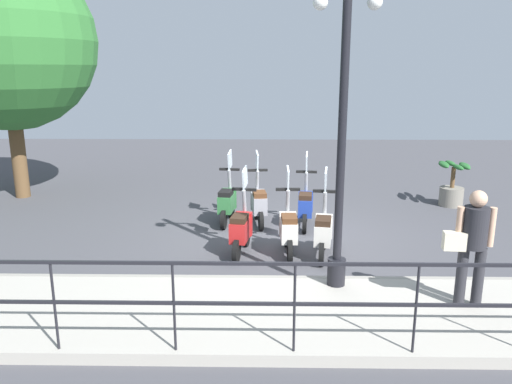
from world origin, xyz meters
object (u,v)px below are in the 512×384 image
lamp_post_near (341,152)px  scooter_far_1 (259,203)px  scooter_near_2 (241,228)px  pedestrian_with_bag (472,240)px  scooter_far_2 (227,202)px  tree_large (5,42)px  scooter_near_1 (288,228)px  potted_palm (452,188)px  scooter_far_0 (305,205)px  scooter_near_0 (323,231)px

lamp_post_near → scooter_far_1: lamp_post_near is taller
scooter_near_2 → scooter_far_1: (1.73, -0.29, 0.00)m
lamp_post_near → scooter_far_1: bearing=19.5°
lamp_post_near → pedestrian_with_bag: (-0.64, -1.65, -1.04)m
pedestrian_with_bag → scooter_far_2: size_ratio=1.03×
pedestrian_with_bag → tree_large: tree_large is taller
tree_large → scooter_near_1: size_ratio=3.92×
lamp_post_near → scooter_near_2: size_ratio=2.88×
scooter_far_2 → scooter_near_2: bearing=-160.8°
scooter_near_2 → potted_palm: bearing=-46.3°
tree_large → scooter_far_0: bearing=-108.8°
potted_palm → scooter_far_0: bearing=115.5°
scooter_near_0 → pedestrian_with_bag: bearing=-132.2°
tree_large → scooter_near_0: 9.04m
potted_palm → scooter_near_2: bearing=124.0°
scooter_far_0 → lamp_post_near: bearing=-170.4°
tree_large → potted_palm: size_ratio=5.69×
pedestrian_with_bag → scooter_near_0: pedestrian_with_bag is taller
potted_palm → scooter_far_1: 4.91m
lamp_post_near → scooter_far_1: 3.89m
tree_large → scooter_near_1: tree_large is taller
potted_palm → scooter_far_2: bearing=105.9°
scooter_far_1 → scooter_far_2: same height
scooter_near_0 → scooter_near_2: size_ratio=1.00×
potted_palm → scooter_near_1: size_ratio=0.69×
tree_large → scooter_near_0: bearing=-119.5°
scooter_far_2 → scooter_far_1: bearing=-89.7°
tree_large → lamp_post_near: bearing=-127.4°
scooter_near_1 → scooter_far_0: same height
pedestrian_with_bag → scooter_far_2: 5.39m
potted_palm → scooter_far_0: (-1.75, 3.67, 0.04)m
potted_palm → scooter_near_1: (-3.32, 4.10, 0.04)m
lamp_post_near → pedestrian_with_bag: bearing=-111.3°
scooter_far_1 → scooter_near_1: bearing=-169.5°
scooter_near_0 → scooter_far_2: 2.66m
scooter_near_1 → scooter_far_0: 1.63m
scooter_near_0 → scooter_far_1: bearing=41.4°
scooter_far_0 → scooter_far_2: same height
pedestrian_with_bag → scooter_near_0: size_ratio=1.03×
scooter_near_2 → scooter_far_1: bearing=0.2°
pedestrian_with_bag → scooter_far_0: 4.29m
scooter_near_2 → scooter_far_0: (1.58, -1.26, 0.00)m
pedestrian_with_bag → scooter_near_2: size_ratio=1.03×
lamp_post_near → scooter_near_2: (1.60, 1.47, -1.64)m
tree_large → scooter_far_1: (-2.27, -6.15, -3.39)m
pedestrian_with_bag → tree_large: (6.25, 8.98, 2.79)m
lamp_post_near → scooter_near_0: bearing=1.0°
potted_palm → scooter_far_2: 5.53m
scooter_near_1 → scooter_far_2: size_ratio=1.00×
pedestrian_with_bag → scooter_far_2: pedestrian_with_bag is taller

